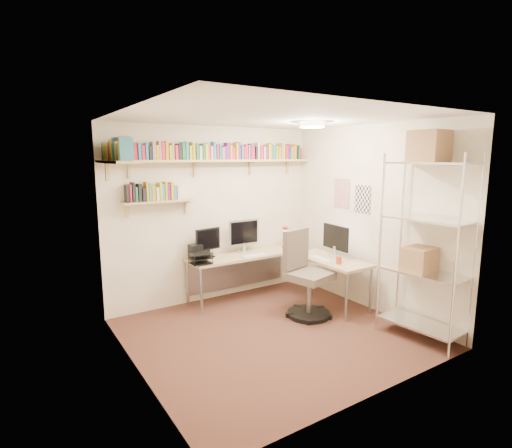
{
  "coord_description": "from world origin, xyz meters",
  "views": [
    {
      "loc": [
        -2.6,
        -3.64,
        2.08
      ],
      "look_at": [
        0.11,
        0.55,
        1.23
      ],
      "focal_mm": 28.0,
      "sensor_mm": 36.0,
      "label": 1
    }
  ],
  "objects": [
    {
      "name": "ground",
      "position": [
        0.0,
        0.0,
        0.0
      ],
      "size": [
        3.2,
        3.2,
        0.0
      ],
      "primitive_type": "plane",
      "color": "#46281E",
      "rests_on": "ground"
    },
    {
      "name": "room_shell",
      "position": [
        0.0,
        0.0,
        1.55
      ],
      "size": [
        3.24,
        3.04,
        2.52
      ],
      "color": "#F5EBC7",
      "rests_on": "ground"
    },
    {
      "name": "wall_shelves",
      "position": [
        -0.43,
        1.29,
        2.03
      ],
      "size": [
        3.12,
        1.09,
        0.8
      ],
      "color": "#D7C079",
      "rests_on": "ground"
    },
    {
      "name": "corner_desk",
      "position": [
        0.48,
        0.99,
        0.66
      ],
      "size": [
        2.06,
        1.74,
        1.16
      ],
      "color": "tan",
      "rests_on": "ground"
    },
    {
      "name": "office_chair",
      "position": [
        0.68,
        0.24,
        0.48
      ],
      "size": [
        0.61,
        0.62,
        1.14
      ],
      "rotation": [
        0.0,
        0.0,
        0.24
      ],
      "color": "black",
      "rests_on": "ground"
    },
    {
      "name": "wire_rack",
      "position": [
        1.36,
        -0.98,
        1.46
      ],
      "size": [
        0.53,
        0.95,
        2.36
      ],
      "rotation": [
        0.0,
        0.0,
        0.09
      ],
      "color": "silver",
      "rests_on": "ground"
    }
  ]
}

